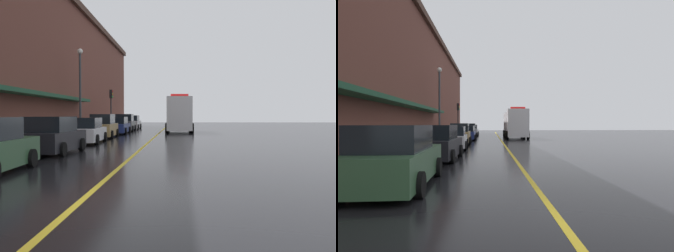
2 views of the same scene
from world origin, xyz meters
TOP-DOWN VIEW (x-y plane):
  - ground_plane at (0.00, 25.00)m, footprint 112.00×112.00m
  - sidewalk_left at (-6.20, 25.00)m, footprint 2.40×70.00m
  - lane_center_stripe at (0.00, 25.00)m, footprint 0.16×70.00m
  - brick_building_left at (-12.78, 23.99)m, footprint 11.94×64.00m
  - parked_car_0 at (-3.95, 3.43)m, footprint 2.22×4.75m
  - parked_car_1 at (-3.88, 9.63)m, footprint 2.22×4.61m
  - parked_car_2 at (-3.92, 16.09)m, footprint 2.26×4.90m
  - parked_car_3 at (-3.96, 21.78)m, footprint 2.06×4.89m
  - parked_car_4 at (-3.86, 27.74)m, footprint 2.17×4.83m
  - parked_car_5 at (-4.00, 33.74)m, footprint 2.22×4.57m
  - parked_car_6 at (-3.96, 39.51)m, footprint 2.05×4.86m
  - box_truck at (1.96, 31.41)m, footprint 2.80×8.12m
  - parking_meter_0 at (-5.35, 38.07)m, footprint 0.14×0.18m
  - parking_meter_1 at (-5.35, 16.28)m, footprint 0.14×0.18m
  - street_lamp_left at (-5.95, 22.48)m, footprint 0.44×0.44m
  - traffic_light_near at (-5.29, 32.47)m, footprint 0.38×0.36m

SIDE VIEW (x-z plane):
  - ground_plane at x=0.00m, z-range 0.00..0.00m
  - lane_center_stripe at x=0.00m, z-range 0.00..0.01m
  - sidewalk_left at x=-6.20m, z-range 0.00..0.15m
  - parked_car_4 at x=-3.86m, z-range -0.04..1.56m
  - parked_car_2 at x=-3.92m, z-range -0.04..1.58m
  - parked_car_6 at x=-3.96m, z-range -0.05..1.66m
  - parked_car_1 at x=-3.88m, z-range -0.05..1.67m
  - parked_car_0 at x=-3.95m, z-range -0.06..1.69m
  - parked_car_3 at x=-3.96m, z-range -0.07..1.79m
  - parked_car_5 at x=-4.00m, z-range -0.07..1.81m
  - parking_meter_0 at x=-5.35m, z-range 0.39..1.72m
  - parking_meter_1 at x=-5.35m, z-range 0.39..1.72m
  - box_truck at x=1.96m, z-range -0.09..3.68m
  - traffic_light_near at x=-5.29m, z-range 1.01..5.31m
  - street_lamp_left at x=-5.95m, z-range 0.93..7.87m
  - brick_building_left at x=-12.78m, z-range 0.01..12.20m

